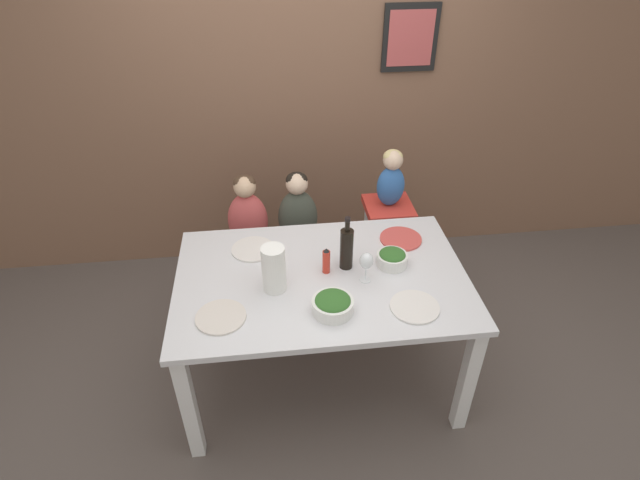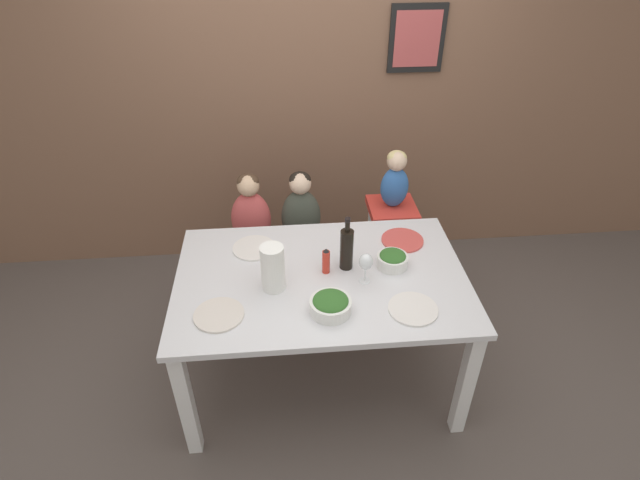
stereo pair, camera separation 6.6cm
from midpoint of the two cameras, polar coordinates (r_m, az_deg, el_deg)
name	(u,v)px [view 2 (the right image)]	position (r m, az deg, el deg)	size (l,w,h in m)	color
ground_plane	(321,373)	(3.20, 0.73, -14.95)	(14.00, 14.00, 0.00)	#564C47
wall_back	(304,86)	(3.58, -1.31, 17.18)	(10.00, 0.09, 2.70)	brown
dining_table	(321,290)	(2.72, 0.84, -5.75)	(1.54, 1.00, 0.78)	silver
chair_far_left	(255,253)	(3.50, -6.96, -1.49)	(0.37, 0.38, 0.46)	silver
chair_far_center	(302,251)	(3.50, -1.54, -1.22)	(0.37, 0.38, 0.46)	silver
chair_right_highchair	(390,227)	(3.49, 8.60, 1.52)	(0.32, 0.32, 0.72)	silver
person_child_left	(251,213)	(3.31, -7.37, 3.12)	(0.26, 0.18, 0.53)	#C64C4C
person_child_center	(301,210)	(3.31, -1.63, 3.41)	(0.26, 0.18, 0.53)	#3D4238
person_baby_right	(395,178)	(3.29, 9.17, 7.01)	(0.18, 0.13, 0.40)	#3366B2
wine_bottle	(347,248)	(2.64, 3.77, -0.93)	(0.07, 0.07, 0.31)	black
paper_towel_roll	(273,268)	(2.51, -4.67, -3.21)	(0.12, 0.12, 0.25)	white
wine_glass_near	(366,262)	(2.56, 6.00, -2.56)	(0.07, 0.07, 0.17)	white
salad_bowl_large	(331,304)	(2.42, 2.00, -7.36)	(0.20, 0.20, 0.09)	white
salad_bowl_small	(392,259)	(2.73, 8.96, -2.19)	(0.17, 0.17, 0.09)	white
dinner_plate_front_left	(219,315)	(2.46, -10.73, -8.40)	(0.24, 0.24, 0.01)	silver
dinner_plate_back_left	(254,248)	(2.86, -6.90, -0.92)	(0.24, 0.24, 0.01)	silver
dinner_plate_back_right	(402,240)	(2.95, 10.03, -0.03)	(0.24, 0.24, 0.01)	#D14C47
dinner_plate_front_right	(413,309)	(2.50, 11.33, -7.74)	(0.24, 0.24, 0.01)	silver
condiment_bottle_hot_sauce	(326,261)	(2.63, 1.41, -2.41)	(0.04, 0.04, 0.15)	red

